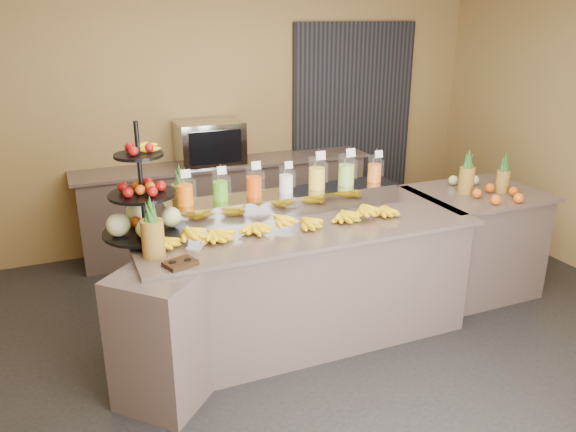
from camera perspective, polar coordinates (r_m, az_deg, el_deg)
ground at (r=4.31m, az=3.11°, el=-13.60°), size 6.00×6.00×0.00m
room_envelope at (r=4.42m, az=1.28°, el=13.37°), size 6.04×5.02×2.82m
buffet_counter at (r=4.24m, az=0.28°, el=-6.90°), size 2.75×1.25×0.93m
right_counter at (r=5.26m, az=18.20°, el=-2.46°), size 1.08×0.88×0.93m
back_ledge at (r=6.01m, az=-6.15°, el=1.21°), size 3.10×0.55×0.93m
pitcher_tray at (r=4.34m, az=-0.19°, el=1.47°), size 1.85×0.30×0.15m
juice_pitcher_orange_a at (r=4.07m, az=-10.40°, el=2.40°), size 0.12×0.12×0.29m
juice_pitcher_green at (r=4.13m, az=-6.88°, el=2.82°), size 0.12×0.12×0.28m
juice_pitcher_orange_b at (r=4.20m, az=-3.48°, el=3.29°), size 0.12×0.13×0.29m
juice_pitcher_milk at (r=4.29m, az=-0.19°, el=3.56°), size 0.11×0.11×0.27m
juice_pitcher_lemon at (r=4.39m, az=2.95°, el=4.17°), size 0.13×0.14×0.32m
juice_pitcher_lime at (r=4.50m, az=5.95°, el=4.48°), size 0.13×0.14×0.32m
juice_pitcher_orange_c at (r=4.63m, az=8.78°, el=4.61°), size 0.12×0.12×0.28m
banana_heap at (r=3.97m, az=-0.72°, el=-0.47°), size 1.89×0.17×0.16m
fruit_stand at (r=3.89m, az=-13.96°, el=0.74°), size 0.66×0.66×0.80m
condiment_caddy at (r=3.48m, az=-10.88°, el=-4.74°), size 0.22×0.19×0.03m
pineapple_left_a at (r=3.59m, az=-13.59°, el=-1.83°), size 0.14×0.14×0.40m
pineapple_left_b at (r=4.31m, az=-10.85°, el=2.01°), size 0.13×0.13×0.40m
right_fruit_pile at (r=5.01m, az=19.84°, el=2.74°), size 0.43×0.41×0.23m
oven_warmer at (r=5.79m, az=-7.98°, el=7.40°), size 0.65×0.46×0.43m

